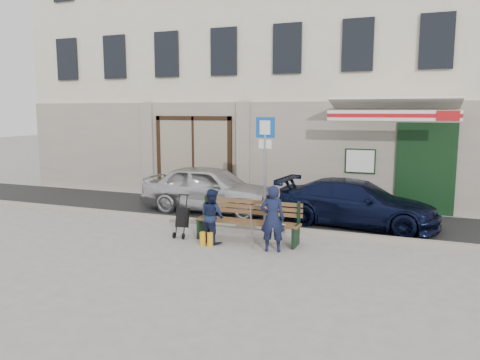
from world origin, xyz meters
The scene contains 11 objects.
ground centered at (0.00, 0.00, 0.00)m, with size 80.00×80.00×0.00m, color #9E9991.
asphalt_lane centered at (0.00, 3.10, 0.01)m, with size 60.00×3.20×0.01m, color #282828.
curb centered at (0.00, 1.50, 0.06)m, with size 60.00×0.18×0.12m, color #9E9384.
building centered at (0.01, 8.45, 4.97)m, with size 20.00×8.27×10.00m.
car_silver centered at (-1.69, 2.97, 0.69)m, with size 1.62×4.02×1.37m, color silver.
car_navy centered at (2.51, 2.78, 0.59)m, with size 1.65×4.07×1.18m, color black.
parking_sign centered at (0.33, 1.89, 1.86)m, with size 0.51×0.12×2.77m.
bench centered at (0.37, 0.40, 0.46)m, with size 2.40×1.17×0.98m.
man centered at (1.17, -0.13, 0.70)m, with size 0.51×0.34×1.40m, color #131936.
woman centered at (-0.28, 0.02, 0.61)m, with size 0.59×0.46×1.22m, color #161E3C.
stroller centered at (-1.13, 0.20, 0.44)m, with size 0.32×0.43×0.99m.
Camera 1 is at (4.00, -9.21, 2.92)m, focal length 35.00 mm.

